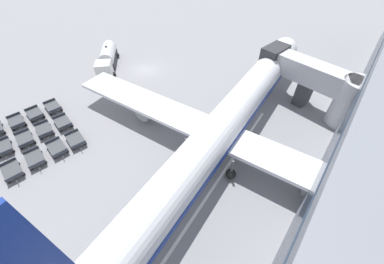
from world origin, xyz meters
TOP-DOWN VIEW (x-y plane):
  - ground_plane at (0.00, 0.00)m, footprint 500.00×500.00m
  - jet_bridge at (25.98, 6.80)m, footprint 14.81×6.01m
  - airplane at (19.91, -7.02)m, footprint 40.85×45.31m
  - fuel_tanker_primary at (-6.16, -2.97)m, footprint 8.61×8.46m
  - baggage_dolly_row_near_col_b at (0.12, -23.10)m, footprint 3.50×2.26m
  - baggage_dolly_row_near_col_c at (4.35, -24.00)m, footprint 3.49×2.10m
  - baggage_dolly_row_mid_a_col_a at (-3.27, -20.05)m, footprint 3.50×2.16m
  - baggage_dolly_row_mid_a_col_b at (0.72, -20.90)m, footprint 3.50×2.23m
  - baggage_dolly_row_mid_a_col_c at (4.64, -21.67)m, footprint 3.50×2.22m
  - baggage_dolly_row_mid_b_col_a at (-2.91, -17.82)m, footprint 3.49×2.09m
  - baggage_dolly_row_mid_b_col_b at (1.02, -18.65)m, footprint 3.50×2.30m
  - baggage_dolly_row_mid_b_col_c at (5.13, -19.32)m, footprint 3.49×2.13m
  - baggage_dolly_row_far_col_a at (-2.42, -15.54)m, footprint 3.50×2.16m
  - baggage_dolly_row_far_col_b at (1.63, -16.48)m, footprint 3.50×2.21m
  - baggage_dolly_row_far_col_c at (5.67, -17.25)m, footprint 3.50×2.27m
  - stand_guidance_stripe at (22.65, -16.65)m, footprint 3.30×36.38m

SIDE VIEW (x-z plane):
  - ground_plane at x=0.00m, z-range 0.00..0.00m
  - stand_guidance_stripe at x=22.65m, z-range 0.00..0.01m
  - baggage_dolly_row_near_col_b at x=0.12m, z-range 0.02..0.94m
  - baggage_dolly_row_near_col_c at x=4.35m, z-range 0.02..0.94m
  - baggage_dolly_row_mid_a_col_a at x=-3.27m, z-range 0.02..0.94m
  - baggage_dolly_row_mid_a_col_b at x=0.72m, z-range 0.02..0.94m
  - baggage_dolly_row_mid_a_col_c at x=4.64m, z-range 0.02..0.94m
  - baggage_dolly_row_mid_b_col_a at x=-2.91m, z-range 0.02..0.94m
  - baggage_dolly_row_mid_b_col_b at x=1.02m, z-range 0.02..0.94m
  - baggage_dolly_row_mid_b_col_c at x=5.13m, z-range 0.02..0.94m
  - baggage_dolly_row_far_col_a at x=-2.42m, z-range 0.02..0.94m
  - baggage_dolly_row_far_col_b at x=1.63m, z-range 0.02..0.94m
  - baggage_dolly_row_far_col_c at x=5.67m, z-range 0.02..0.94m
  - fuel_tanker_primary at x=-6.16m, z-range -0.21..2.93m
  - airplane at x=19.91m, z-range -3.55..10.50m
  - jet_bridge at x=25.98m, z-range 0.66..7.14m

